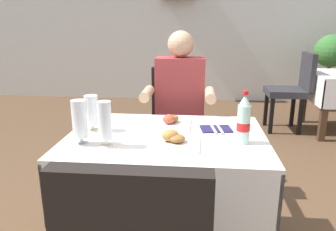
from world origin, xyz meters
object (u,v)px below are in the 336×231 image
at_px(beer_glass_middle, 80,122).
at_px(beer_glass_right, 105,123).
at_px(plate_near_camera, 175,140).
at_px(background_chair_left, 293,87).
at_px(plate_far_diner, 170,122).
at_px(cola_bottle_primary, 244,121).
at_px(main_dining_table, 166,165).
at_px(chair_far_diner_seat, 176,123).
at_px(napkin_cutlery_set, 216,129).
at_px(seated_diner_far, 180,107).
at_px(potted_plant_corner, 330,62).
at_px(beer_glass_left, 92,112).

height_order(beer_glass_middle, beer_glass_right, beer_glass_right).
xyz_separation_m(plate_near_camera, background_chair_left, (1.27, 2.54, -0.20)).
height_order(plate_far_diner, cola_bottle_primary, cola_bottle_primary).
relative_size(main_dining_table, chair_far_diner_seat, 1.10).
xyz_separation_m(chair_far_diner_seat, napkin_cutlery_set, (0.27, -0.67, 0.18)).
xyz_separation_m(plate_near_camera, cola_bottle_primary, (0.34, 0.05, 0.09)).
xyz_separation_m(cola_bottle_primary, napkin_cutlery_set, (-0.12, 0.20, -0.11)).
bearing_deg(seated_diner_far, plate_far_diner, -93.13).
distance_m(beer_glass_right, cola_bottle_primary, 0.68).
relative_size(chair_far_diner_seat, potted_plant_corner, 0.84).
xyz_separation_m(main_dining_table, potted_plant_corner, (2.15, 3.52, 0.19)).
height_order(beer_glass_right, napkin_cutlery_set, beer_glass_right).
xyz_separation_m(chair_far_diner_seat, beer_glass_left, (-0.42, -0.75, 0.28)).
height_order(main_dining_table, beer_glass_middle, beer_glass_middle).
relative_size(beer_glass_left, napkin_cutlery_set, 1.03).
xyz_separation_m(main_dining_table, cola_bottle_primary, (0.39, -0.09, 0.29)).
bearing_deg(plate_far_diner, beer_glass_middle, -139.99).
xyz_separation_m(chair_far_diner_seat, beer_glass_middle, (-0.41, -0.96, 0.29)).
bearing_deg(potted_plant_corner, chair_far_diner_seat, -128.18).
relative_size(chair_far_diner_seat, plate_far_diner, 3.95).
distance_m(background_chair_left, potted_plant_corner, 1.41).
distance_m(seated_diner_far, potted_plant_corner, 3.55).
bearing_deg(napkin_cutlery_set, beer_glass_right, -150.48).
height_order(chair_far_diner_seat, napkin_cutlery_set, chair_far_diner_seat).
height_order(chair_far_diner_seat, plate_far_diner, chair_far_diner_seat).
distance_m(main_dining_table, beer_glass_left, 0.51).
relative_size(main_dining_table, seated_diner_far, 0.84).
bearing_deg(potted_plant_corner, cola_bottle_primary, -115.98).
relative_size(napkin_cutlery_set, background_chair_left, 0.20).
bearing_deg(plate_near_camera, beer_glass_left, 159.79).
bearing_deg(beer_glass_right, beer_glass_left, 121.55).
relative_size(plate_near_camera, plate_far_diner, 0.90).
bearing_deg(plate_far_diner, potted_plant_corner, 57.37).
bearing_deg(cola_bottle_primary, napkin_cutlery_set, 120.76).
height_order(plate_far_diner, napkin_cutlery_set, plate_far_diner).
distance_m(seated_diner_far, beer_glass_middle, 0.97).
bearing_deg(beer_glass_middle, beer_glass_left, 93.09).
relative_size(main_dining_table, napkin_cutlery_set, 5.44).
xyz_separation_m(chair_far_diner_seat, plate_near_camera, (0.06, -0.92, 0.20)).
distance_m(plate_near_camera, cola_bottle_primary, 0.35).
xyz_separation_m(plate_far_diner, napkin_cutlery_set, (0.27, -0.05, -0.01)).
relative_size(plate_far_diner, cola_bottle_primary, 0.92).
bearing_deg(background_chair_left, plate_far_diner, -120.54).
bearing_deg(background_chair_left, cola_bottle_primary, -110.48).
relative_size(chair_far_diner_seat, napkin_cutlery_set, 4.97).
xyz_separation_m(napkin_cutlery_set, potted_plant_corner, (1.88, 3.41, 0.01)).
height_order(plate_far_diner, beer_glass_right, beer_glass_right).
height_order(main_dining_table, background_chair_left, background_chair_left).
bearing_deg(main_dining_table, seated_diner_far, 87.22).
distance_m(beer_glass_left, beer_glass_middle, 0.21).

